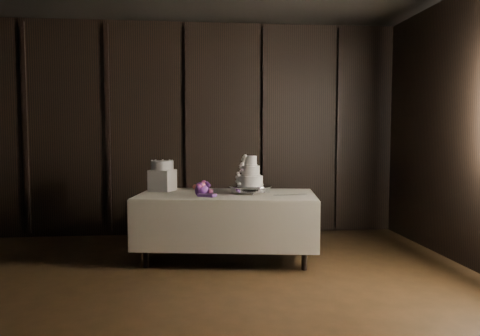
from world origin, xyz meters
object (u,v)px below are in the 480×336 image
(box_pedestal, at_px, (162,180))
(cake_stand, at_px, (251,190))
(display_table, at_px, (227,223))
(small_cake, at_px, (162,165))
(wedding_cake, at_px, (249,174))
(bouquet, at_px, (202,189))

(box_pedestal, bearing_deg, cake_stand, -19.82)
(display_table, height_order, cake_stand, cake_stand)
(cake_stand, bearing_deg, small_cake, 160.18)
(display_table, bearing_deg, box_pedestal, 164.14)
(cake_stand, xyz_separation_m, box_pedestal, (-1.01, 0.37, 0.08))
(display_table, height_order, wedding_cake, wedding_cake)
(display_table, relative_size, cake_stand, 4.40)
(display_table, relative_size, small_cake, 7.97)
(bouquet, distance_m, small_cake, 0.70)
(cake_stand, bearing_deg, box_pedestal, 160.18)
(cake_stand, xyz_separation_m, wedding_cake, (-0.02, -0.01, 0.18))
(cake_stand, distance_m, wedding_cake, 0.18)
(box_pedestal, height_order, small_cake, small_cake)
(cake_stand, distance_m, small_cake, 1.11)
(wedding_cake, bearing_deg, bouquet, -176.68)
(wedding_cake, distance_m, small_cake, 1.06)
(cake_stand, relative_size, wedding_cake, 1.43)
(wedding_cake, height_order, small_cake, wedding_cake)
(display_table, bearing_deg, bouquet, -147.62)
(small_cake, bearing_deg, cake_stand, -19.82)
(display_table, relative_size, bouquet, 5.37)
(wedding_cake, xyz_separation_m, box_pedestal, (-0.99, 0.38, -0.10))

